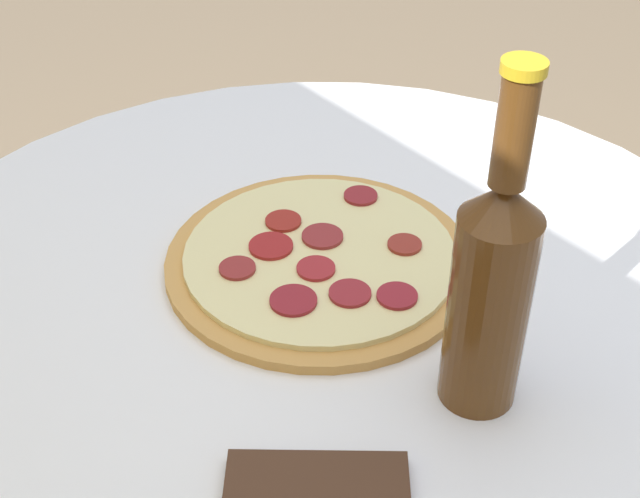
% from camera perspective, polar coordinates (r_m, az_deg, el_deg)
% --- Properties ---
extents(table, '(0.88, 0.88, 0.77)m').
position_cam_1_polar(table, '(0.92, 0.07, -11.09)').
color(table, white).
rests_on(table, ground_plane).
extents(pizza, '(0.29, 0.29, 0.02)m').
position_cam_1_polar(pizza, '(0.84, 0.00, -0.67)').
color(pizza, '#C68E47').
rests_on(pizza, table).
extents(beer_bottle, '(0.06, 0.06, 0.29)m').
position_cam_1_polar(beer_bottle, '(0.66, 10.90, -2.35)').
color(beer_bottle, '#563314').
rests_on(beer_bottle, table).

